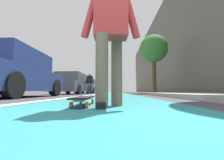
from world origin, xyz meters
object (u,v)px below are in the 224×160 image
(parked_car_mid, at_px, (72,84))
(parked_car_far, at_px, (87,87))
(skateboard, at_px, (84,98))
(pedestrian_distant, at_px, (90,82))
(skater_person, at_px, (110,29))
(street_tree_mid, at_px, (154,49))
(traffic_light, at_px, (107,75))
(parked_car_near, at_px, (14,75))
(parked_car_end, at_px, (95,88))

(parked_car_mid, height_order, parked_car_far, same)
(skateboard, distance_m, pedestrian_distant, 9.36)
(skater_person, distance_m, parked_car_far, 15.04)
(skater_person, relative_size, parked_car_mid, 0.37)
(skateboard, bearing_deg, skater_person, -113.38)
(skater_person, distance_m, street_tree_mid, 10.21)
(pedestrian_distant, bearing_deg, skater_person, -168.06)
(traffic_light, bearing_deg, skater_person, -175.78)
(skater_person, distance_m, parked_car_mid, 9.48)
(parked_car_mid, xyz_separation_m, street_tree_mid, (0.56, -6.01, 2.67))
(street_tree_mid, distance_m, pedestrian_distant, 5.42)
(parked_car_near, distance_m, parked_car_end, 17.84)
(parked_car_end, distance_m, pedestrian_distant, 11.50)
(parked_car_near, bearing_deg, parked_car_end, 0.23)
(skateboard, bearing_deg, pedestrian_distant, 10.05)
(skateboard, xyz_separation_m, parked_car_end, (20.60, 2.97, 0.60))
(skateboard, height_order, street_tree_mid, street_tree_mid)
(parked_car_near, height_order, parked_car_end, parked_car_near)
(parked_car_mid, xyz_separation_m, pedestrian_distant, (0.40, -1.19, 0.19))
(parked_car_near, distance_m, street_tree_mid, 9.35)
(parked_car_near, xyz_separation_m, parked_car_mid, (6.03, -0.08, -0.01))
(pedestrian_distant, bearing_deg, parked_car_end, 6.69)
(skater_person, height_order, parked_car_mid, skater_person)
(pedestrian_distant, bearing_deg, traffic_light, -0.76)
(parked_car_near, bearing_deg, traffic_light, -3.95)
(parked_car_far, bearing_deg, skater_person, -167.64)
(skateboard, relative_size, street_tree_mid, 0.19)
(pedestrian_distant, bearing_deg, parked_car_mid, 108.38)
(traffic_light, relative_size, street_tree_mid, 1.02)
(parked_car_mid, distance_m, pedestrian_distant, 1.27)
(parked_car_far, relative_size, parked_car_end, 0.96)
(skateboard, xyz_separation_m, traffic_light, (23.96, 1.43, 3.04))
(skateboard, distance_m, street_tree_mid, 10.41)
(skater_person, bearing_deg, parked_car_end, 9.07)
(parked_car_far, height_order, parked_car_end, parked_car_far)
(parked_car_mid, xyz_separation_m, parked_car_far, (5.75, 0.05, -0.00))
(traffic_light, distance_m, street_tree_mid, 15.32)
(skateboard, height_order, traffic_light, traffic_light)
(parked_car_near, xyz_separation_m, parked_car_end, (17.84, 0.07, -0.02))
(street_tree_mid, bearing_deg, parked_car_mid, 95.35)
(parked_car_mid, relative_size, parked_car_end, 1.02)
(skater_person, bearing_deg, traffic_light, 4.22)
(parked_car_end, relative_size, street_tree_mid, 0.97)
(traffic_light, relative_size, pedestrian_distant, 2.89)
(skateboard, height_order, pedestrian_distant, pedestrian_distant)
(parked_car_far, relative_size, pedestrian_distant, 2.65)
(parked_car_far, distance_m, parked_car_end, 6.07)
(skateboard, height_order, parked_car_end, parked_car_end)
(parked_car_mid, xyz_separation_m, traffic_light, (15.17, -1.39, 2.42))
(parked_car_near, height_order, pedestrian_distant, pedestrian_distant)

